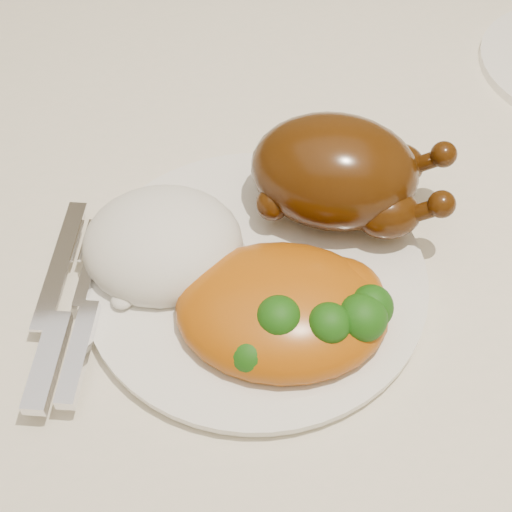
{
  "coord_description": "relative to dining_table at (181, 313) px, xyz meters",
  "views": [
    {
      "loc": [
        0.04,
        -0.36,
        1.2
      ],
      "look_at": [
        0.06,
        -0.05,
        0.8
      ],
      "focal_mm": 50.0,
      "sensor_mm": 36.0,
      "label": 1
    }
  ],
  "objects": [
    {
      "name": "roast_chicken",
      "position": [
        0.13,
        0.02,
        0.15
      ],
      "size": [
        0.17,
        0.13,
        0.08
      ],
      "rotation": [
        0.0,
        0.0,
        -0.27
      ],
      "color": "#4C2808",
      "rests_on": "dinner_plate"
    },
    {
      "name": "cutlery",
      "position": [
        -0.07,
        -0.08,
        0.12
      ],
      "size": [
        0.05,
        0.18,
        0.01
      ],
      "rotation": [
        0.0,
        0.0,
        -0.15
      ],
      "color": "silver",
      "rests_on": "dinner_plate"
    },
    {
      "name": "mac_and_cheese",
      "position": [
        0.09,
        -0.09,
        0.13
      ],
      "size": [
        0.16,
        0.13,
        0.06
      ],
      "rotation": [
        0.0,
        0.0,
        -0.12
      ],
      "color": "#B7490B",
      "rests_on": "dinner_plate"
    },
    {
      "name": "rice_mound",
      "position": [
        -0.0,
        -0.02,
        0.12
      ],
      "size": [
        0.12,
        0.11,
        0.06
      ],
      "rotation": [
        0.0,
        0.0,
        -0.06
      ],
      "color": "white",
      "rests_on": "dinner_plate"
    },
    {
      "name": "dinner_plate",
      "position": [
        0.06,
        -0.05,
        0.11
      ],
      "size": [
        0.29,
        0.29,
        0.01
      ],
      "primitive_type": "cylinder",
      "rotation": [
        0.0,
        0.0,
        -0.18
      ],
      "color": "white",
      "rests_on": "tablecloth"
    },
    {
      "name": "tablecloth",
      "position": [
        0.0,
        0.0,
        0.07
      ],
      "size": [
        1.73,
        1.03,
        0.18
      ],
      "color": "silver",
      "rests_on": "dining_table"
    },
    {
      "name": "dining_table",
      "position": [
        0.0,
        0.0,
        0.0
      ],
      "size": [
        1.6,
        0.9,
        0.76
      ],
      "color": "brown",
      "rests_on": "floor"
    }
  ]
}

